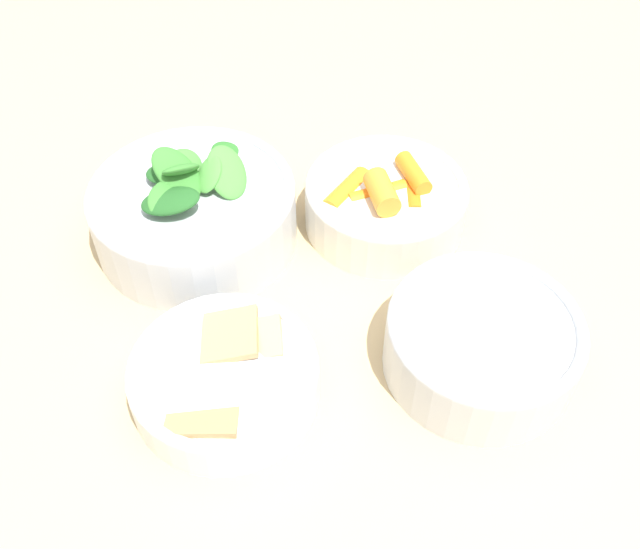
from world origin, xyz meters
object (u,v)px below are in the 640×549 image
(bowl_carrots, at_px, (385,201))
(bowl_beans_hotdog, at_px, (481,344))
(bowl_cookies, at_px, (225,377))
(bowl_greens, at_px, (194,209))

(bowl_carrots, relative_size, bowl_beans_hotdog, 1.00)
(bowl_carrots, relative_size, bowl_cookies, 1.05)
(bowl_greens, relative_size, bowl_cookies, 1.29)
(bowl_carrots, xyz_separation_m, bowl_beans_hotdog, (0.17, 0.05, -0.00))
(bowl_beans_hotdog, relative_size, bowl_cookies, 1.05)
(bowl_carrots, xyz_separation_m, bowl_cookies, (0.18, -0.16, -0.01))
(bowl_carrots, distance_m, bowl_cookies, 0.24)
(bowl_greens, bearing_deg, bowl_cookies, 7.01)
(bowl_carrots, distance_m, bowl_beans_hotdog, 0.18)
(bowl_beans_hotdog, xyz_separation_m, bowl_cookies, (0.00, -0.20, -0.01))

